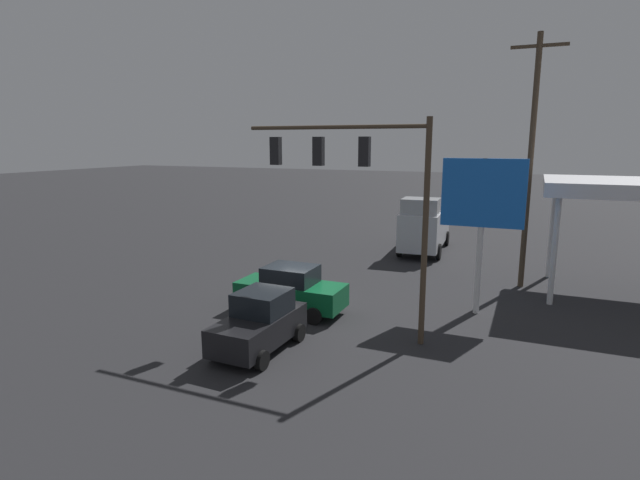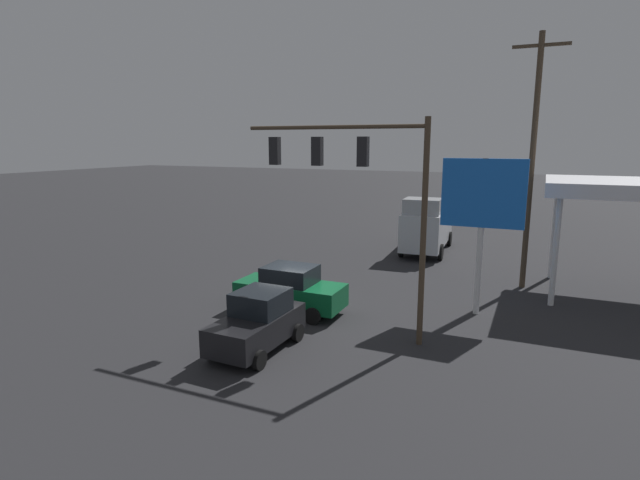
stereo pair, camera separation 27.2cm
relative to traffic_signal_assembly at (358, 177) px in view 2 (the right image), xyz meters
name	(u,v)px [view 2 (the right image)]	position (x,y,z in m)	size (l,w,h in m)	color
ground_plane	(300,313)	(2.81, -1.13, -5.65)	(200.00, 200.00, 0.00)	#262628
traffic_signal_assembly	(358,177)	(0.00, 0.00, 0.00)	(6.62, 0.43, 7.64)	#473828
utility_pole	(532,159)	(-5.28, -8.82, 0.44)	(2.40, 0.26, 11.60)	#473828
price_sign	(483,200)	(-3.74, -4.01, -1.02)	(3.16, 0.27, 6.22)	silver
delivery_truck	(427,225)	(0.65, -14.79, -3.96)	(2.86, 6.92, 3.58)	silver
hatchback_crossing	(258,322)	(2.50, 2.65, -4.71)	(2.05, 3.85, 1.97)	black
sedan_far	(290,289)	(3.23, -1.11, -4.70)	(4.41, 2.07, 1.93)	#0C592D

